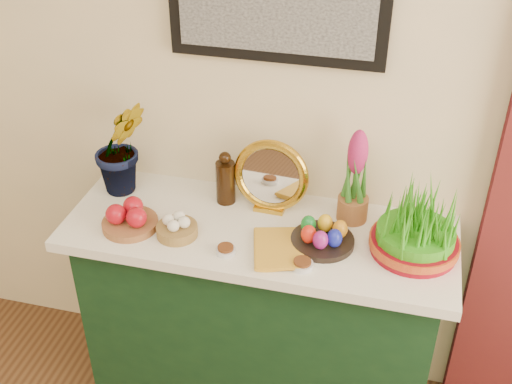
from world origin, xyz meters
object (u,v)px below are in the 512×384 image
at_px(hyacinth_green, 119,132).
at_px(book, 254,248).
at_px(mirror, 271,177).
at_px(wheatgrass_sabzeh, 417,225).
at_px(sideboard, 259,320).

distance_m(hyacinth_green, book, 0.68).
height_order(mirror, wheatgrass_sabzeh, mirror).
height_order(book, wheatgrass_sabzeh, wheatgrass_sabzeh).
distance_m(sideboard, book, 0.50).
height_order(hyacinth_green, mirror, hyacinth_green).
bearing_deg(sideboard, hyacinth_green, 168.73).
relative_size(book, wheatgrass_sabzeh, 0.73).
relative_size(mirror, book, 1.28).
bearing_deg(hyacinth_green, book, -60.68).
relative_size(sideboard, wheatgrass_sabzeh, 4.29).
distance_m(mirror, book, 0.30).
xyz_separation_m(mirror, wheatgrass_sabzeh, (0.53, -0.13, -0.03)).
bearing_deg(mirror, wheatgrass_sabzeh, -14.17).
distance_m(hyacinth_green, wheatgrass_sabzeh, 1.12).
bearing_deg(wheatgrass_sabzeh, hyacinth_green, 173.76).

